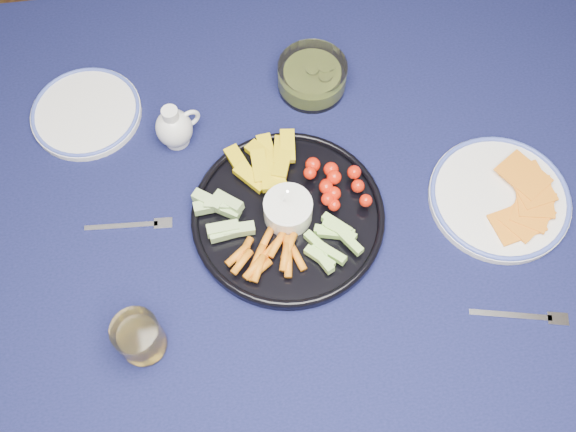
{
  "coord_description": "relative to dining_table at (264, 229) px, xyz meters",
  "views": [
    {
      "loc": [
        -0.02,
        -0.49,
        1.72
      ],
      "look_at": [
        0.04,
        -0.03,
        0.76
      ],
      "focal_mm": 40.0,
      "sensor_mm": 36.0,
      "label": 1
    }
  ],
  "objects": [
    {
      "name": "pickle_bowl",
      "position": [
        0.12,
        0.24,
        0.11
      ],
      "size": [
        0.13,
        0.13,
        0.06
      ],
      "color": "white",
      "rests_on": "dining_table"
    },
    {
      "name": "side_plate_extra",
      "position": [
        -0.3,
        0.23,
        0.1
      ],
      "size": [
        0.2,
        0.2,
        0.02
      ],
      "color": "white",
      "rests_on": "dining_table"
    },
    {
      "name": "fork_left",
      "position": [
        -0.21,
        -0.0,
        0.09
      ],
      "size": [
        0.15,
        0.02,
        0.0
      ],
      "color": "white",
      "rests_on": "dining_table"
    },
    {
      "name": "cheese_plate",
      "position": [
        0.4,
        -0.04,
        0.1
      ],
      "size": [
        0.24,
        0.24,
        0.03
      ],
      "color": "white",
      "rests_on": "dining_table"
    },
    {
      "name": "crudite_platter",
      "position": [
        0.04,
        -0.03,
        0.11
      ],
      "size": [
        0.32,
        0.32,
        0.1
      ],
      "color": "black",
      "rests_on": "dining_table"
    },
    {
      "name": "creamer_pitcher",
      "position": [
        -0.13,
        0.16,
        0.13
      ],
      "size": [
        0.08,
        0.06,
        0.09
      ],
      "color": "silver",
      "rests_on": "dining_table"
    },
    {
      "name": "juice_tumbler",
      "position": [
        -0.21,
        -0.21,
        0.12
      ],
      "size": [
        0.07,
        0.07,
        0.08
      ],
      "color": "white",
      "rests_on": "dining_table"
    },
    {
      "name": "fork_right",
      "position": [
        0.39,
        -0.25,
        0.09
      ],
      "size": [
        0.15,
        0.05,
        0.0
      ],
      "color": "white",
      "rests_on": "dining_table"
    },
    {
      "name": "dining_table",
      "position": [
        0.0,
        0.0,
        0.0
      ],
      "size": [
        1.67,
        1.07,
        0.75
      ],
      "color": "#482C18",
      "rests_on": "ground"
    }
  ]
}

